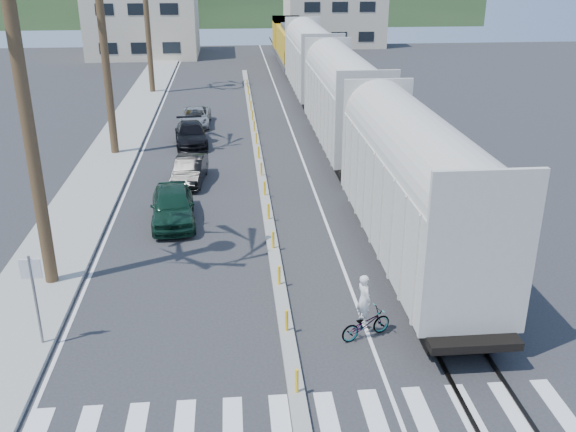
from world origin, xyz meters
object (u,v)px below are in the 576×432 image
object	(u,v)px
street_sign	(34,288)
cyclist	(365,318)
car_lead	(173,205)
car_second	(190,170)

from	to	relation	value
street_sign	cyclist	distance (m)	9.76
cyclist	street_sign	bearing A→B (deg)	65.10
street_sign	cyclist	world-z (taller)	street_sign
car_lead	car_second	distance (m)	5.30
car_lead	cyclist	bearing A→B (deg)	-60.97
car_lead	street_sign	bearing A→B (deg)	-113.40
cyclist	car_lead	bearing A→B (deg)	10.87
car_lead	car_second	bearing A→B (deg)	80.20
car_lead	car_second	xyz separation A→B (m)	(0.47, 5.28, -0.12)
car_lead	car_second	world-z (taller)	car_lead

